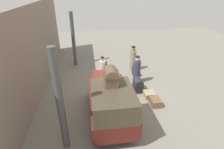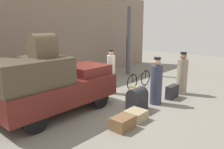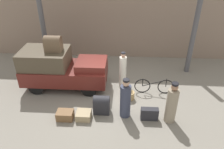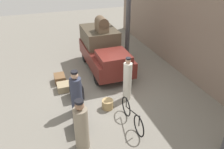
# 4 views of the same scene
# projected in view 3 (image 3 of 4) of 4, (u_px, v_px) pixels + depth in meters

# --- Properties ---
(ground_plane) EXTENTS (30.00, 30.00, 0.00)m
(ground_plane) POSITION_uv_depth(u_px,v_px,m) (107.00, 94.00, 10.00)
(ground_plane) COLOR gray
(station_building_facade) EXTENTS (16.00, 0.15, 4.50)m
(station_building_facade) POSITION_uv_depth(u_px,v_px,m) (113.00, 20.00, 12.34)
(station_building_facade) COLOR gray
(station_building_facade) RESTS_ON ground
(canopy_pillar_left) EXTENTS (0.25, 0.25, 3.78)m
(canopy_pillar_left) POSITION_uv_depth(u_px,v_px,m) (45.00, 35.00, 11.26)
(canopy_pillar_left) COLOR #4C4C51
(canopy_pillar_left) RESTS_ON ground
(canopy_pillar_right) EXTENTS (0.25, 0.25, 3.78)m
(canopy_pillar_right) POSITION_uv_depth(u_px,v_px,m) (193.00, 38.00, 10.87)
(canopy_pillar_right) COLOR #4C4C51
(canopy_pillar_right) RESTS_ON ground
(truck) EXTENTS (3.87, 1.71, 1.86)m
(truck) POSITION_uv_depth(u_px,v_px,m) (61.00, 68.00, 10.12)
(truck) COLOR black
(truck) RESTS_ON ground
(bicycle) EXTENTS (1.78, 0.04, 0.77)m
(bicycle) POSITION_uv_depth(u_px,v_px,m) (154.00, 86.00, 9.91)
(bicycle) COLOR black
(bicycle) RESTS_ON ground
(wicker_basket) EXTENTS (0.43, 0.43, 0.35)m
(wicker_basket) POSITION_uv_depth(u_px,v_px,m) (129.00, 95.00, 9.64)
(wicker_basket) COLOR tan
(wicker_basket) RESTS_ON ground
(porter_carrying_trunk) EXTENTS (0.42, 0.42, 1.70)m
(porter_carrying_trunk) POSITION_uv_depth(u_px,v_px,m) (125.00, 100.00, 8.40)
(porter_carrying_trunk) COLOR #33384C
(porter_carrying_trunk) RESTS_ON ground
(porter_with_bicycle) EXTENTS (0.33, 0.33, 1.82)m
(porter_with_bicycle) POSITION_uv_depth(u_px,v_px,m) (123.00, 72.00, 10.10)
(porter_with_bicycle) COLOR silver
(porter_with_bicycle) RESTS_ON ground
(conductor_in_dark_uniform) EXTENTS (0.42, 0.42, 1.73)m
(conductor_in_dark_uniform) POSITION_uv_depth(u_px,v_px,m) (172.00, 104.00, 8.13)
(conductor_in_dark_uniform) COLOR gray
(conductor_in_dark_uniform) RESTS_ON ground
(suitcase_tan_flat) EXTENTS (0.67, 0.25, 0.51)m
(suitcase_tan_flat) POSITION_uv_depth(u_px,v_px,m) (149.00, 114.00, 8.46)
(suitcase_tan_flat) COLOR #232328
(suitcase_tan_flat) RESTS_ON ground
(trunk_wicker_pale) EXTENTS (0.64, 0.48, 0.76)m
(trunk_wicker_pale) POSITION_uv_depth(u_px,v_px,m) (102.00, 104.00, 8.77)
(trunk_wicker_pale) COLOR #232328
(trunk_wicker_pale) RESTS_ON ground
(trunk_umber_medium) EXTENTS (0.57, 0.54, 0.29)m
(trunk_umber_medium) POSITION_uv_depth(u_px,v_px,m) (84.00, 115.00, 8.57)
(trunk_umber_medium) COLOR #9E8966
(trunk_umber_medium) RESTS_ON ground
(trunk_large_brown) EXTENTS (0.64, 0.46, 0.35)m
(trunk_large_brown) POSITION_uv_depth(u_px,v_px,m) (65.00, 115.00, 8.53)
(trunk_large_brown) COLOR brown
(trunk_large_brown) RESTS_ON ground
(trunk_on_truck_roof) EXTENTS (0.73, 0.50, 0.68)m
(trunk_on_truck_roof) POSITION_uv_depth(u_px,v_px,m) (53.00, 43.00, 9.51)
(trunk_on_truck_roof) COLOR brown
(trunk_on_truck_roof) RESTS_ON truck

